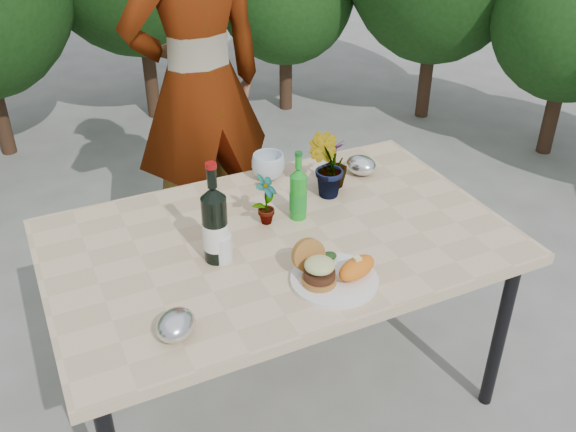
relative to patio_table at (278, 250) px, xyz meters
name	(u,v)px	position (x,y,z in m)	size (l,w,h in m)	color
ground	(280,387)	(0.00, 0.00, -0.69)	(80.00, 80.00, 0.00)	slate
patio_table	(278,250)	(0.00, 0.00, 0.00)	(1.60, 1.00, 0.75)	#D4B88D
dinner_plate	(334,280)	(0.05, -0.31, 0.06)	(0.28, 0.28, 0.01)	white
burger_stack	(317,267)	(0.00, -0.29, 0.12)	(0.11, 0.16, 0.11)	#B7722D
sweet_potato	(357,268)	(0.12, -0.33, 0.10)	(0.15, 0.08, 0.06)	orange
grilled_veg	(325,258)	(0.07, -0.22, 0.09)	(0.08, 0.05, 0.03)	olive
wine_bottle	(215,225)	(-0.24, -0.03, 0.19)	(0.09, 0.09, 0.36)	black
sparkling_water	(298,194)	(0.12, 0.09, 0.15)	(0.06, 0.06, 0.27)	#1B9721
plastic_cup	(221,248)	(-0.23, -0.05, 0.10)	(0.07, 0.07, 0.10)	silver
seedling_left	(266,200)	(0.00, 0.10, 0.16)	(0.10, 0.07, 0.20)	#296121
seedling_mid	(326,166)	(0.29, 0.19, 0.18)	(0.14, 0.11, 0.25)	#285C1F
seedling_right	(334,164)	(0.35, 0.24, 0.15)	(0.11, 0.11, 0.19)	#245C1F
blue_bowl	(268,166)	(0.14, 0.41, 0.11)	(0.13, 0.13, 0.11)	silver
foil_packet_left	(176,325)	(-0.47, -0.34, 0.10)	(0.13, 0.11, 0.08)	silver
foil_packet_right	(361,165)	(0.50, 0.28, 0.10)	(0.13, 0.11, 0.08)	silver
person	(199,86)	(0.06, 1.00, 0.26)	(0.70, 0.46, 1.91)	#A16550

